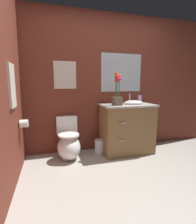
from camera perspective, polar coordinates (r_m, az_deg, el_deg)
ground_plane at (r=2.20m, az=14.30°, el=-25.17°), size 9.28×9.28×0.00m
wall_back at (r=3.28m, az=4.75°, el=9.50°), size 4.33×0.05×2.50m
wall_left at (r=2.05m, az=-29.35°, el=8.58°), size 0.05×4.17×2.50m
toilet at (r=2.95m, az=-9.84°, el=-10.49°), size 0.38×0.59×0.69m
vanity_cabinet at (r=3.14m, az=9.65°, el=-5.24°), size 0.94×0.56×1.06m
flower_vase at (r=2.88m, az=6.49°, el=6.32°), size 0.14×0.14×0.55m
soap_bottle at (r=3.26m, az=13.83°, el=4.26°), size 0.07×0.07×0.18m
trash_bin at (r=3.08m, az=0.57°, el=-11.64°), size 0.18×0.18×0.27m
wall_poster at (r=3.05m, az=-11.00°, el=12.06°), size 0.38×0.01×0.47m
wall_mirror at (r=3.32m, az=7.84°, el=12.90°), size 0.80×0.01×0.70m
hanging_towel at (r=2.27m, az=-26.94°, el=7.82°), size 0.03×0.28×0.52m
toilet_paper_roll at (r=2.65m, az=-23.58°, el=-3.55°), size 0.11×0.11×0.11m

